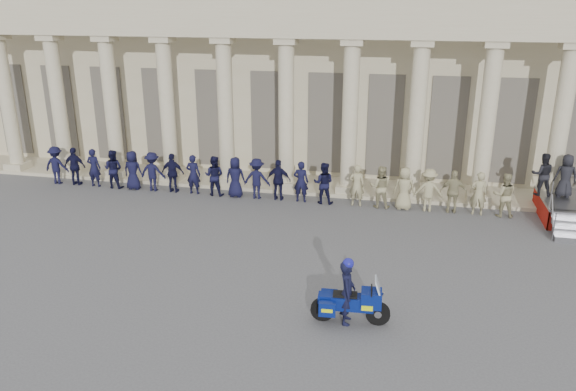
% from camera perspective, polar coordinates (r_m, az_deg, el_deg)
% --- Properties ---
extents(ground, '(90.00, 90.00, 0.00)m').
position_cam_1_polar(ground, '(16.48, -1.84, -8.55)').
color(ground, '#4A4A4D').
rests_on(ground, ground).
extents(building, '(40.00, 12.50, 9.00)m').
position_cam_1_polar(building, '(29.26, 5.33, 12.97)').
color(building, tan).
rests_on(building, ground).
extents(officer_rank, '(19.59, 0.63, 1.67)m').
position_cam_1_polar(officer_rank, '(22.79, -3.29, 1.74)').
color(officer_rank, black).
rests_on(officer_rank, ground).
extents(motorcycle, '(2.00, 0.83, 1.28)m').
position_cam_1_polar(motorcycle, '(14.31, 6.43, -10.77)').
color(motorcycle, black).
rests_on(motorcycle, ground).
extents(rider, '(0.44, 0.64, 1.77)m').
position_cam_1_polar(rider, '(14.15, 6.03, -9.61)').
color(rider, black).
rests_on(rider, ground).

